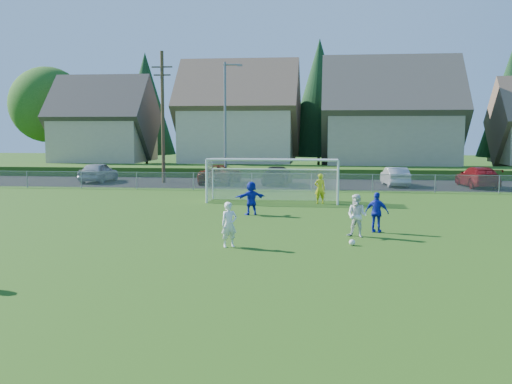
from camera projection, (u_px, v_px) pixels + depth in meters
The scene contains 20 objects.
ground at pixel (224, 265), 18.35m from camera, with size 160.00×160.00×0.00m, color #193D0C.
asphalt_lot at pixel (287, 183), 45.49m from camera, with size 60.00×60.00×0.00m, color black.
grass_embankment at pixel (293, 171), 52.85m from camera, with size 70.00×6.00×0.80m, color #1E420F.
soccer_ball at pixel (352, 242), 21.34m from camera, with size 0.22×0.22×0.22m, color white.
player_white_a at pixel (229, 225), 21.00m from camera, with size 0.58×0.38×1.59m, color white.
player_white_b at pixel (357, 216), 22.93m from camera, with size 0.80×0.63×1.65m, color white.
player_blue_a at pixel (377, 212), 23.97m from camera, with size 0.95×0.40×1.62m, color #1222B1.
player_blue_b at pixel (251, 198), 28.91m from camera, with size 1.50×0.48×1.62m, color #1222B1.
goalkeeper at pixel (320, 189), 33.24m from camera, with size 0.61×0.40×1.68m, color #CCCE18.
car_a at pixel (98, 172), 46.75m from camera, with size 1.82×4.54×1.55m, color #A1A4A8.
car_c at pixel (220, 174), 45.39m from camera, with size 2.37×5.13×1.43m, color #58190A.
car_d at pixel (277, 175), 44.62m from camera, with size 1.91×4.70×1.36m, color black.
car_f at pixel (395, 177), 43.53m from camera, with size 1.46×4.18×1.38m, color #AEAEAE.
car_g at pixel (478, 177), 42.57m from camera, with size 2.05×5.05×1.47m, color maroon.
soccer_goal at pixel (273, 173), 34.02m from camera, with size 7.42×1.90×2.50m.
chainlink_fence at pixel (281, 182), 40.00m from camera, with size 52.06×0.06×1.20m.
streetlight at pixel (226, 119), 44.04m from camera, with size 1.38×0.18×9.00m.
utility_pole at pixel (163, 116), 45.61m from camera, with size 1.60×0.26×10.00m.
houses_row at pixel (318, 97), 59.25m from camera, with size 53.90×11.45×13.27m.
tree_row at pixel (311, 104), 65.60m from camera, with size 65.98×12.36×13.80m.
Camera 1 is at (3.15, -17.76, 4.15)m, focal length 42.00 mm.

